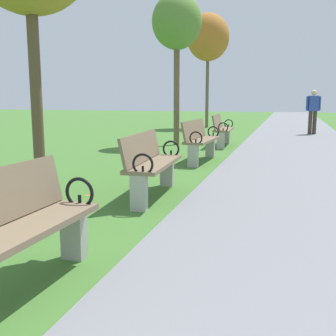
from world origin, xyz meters
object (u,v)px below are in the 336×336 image
object	(u,v)px
park_bench_4	(200,139)
tree_2	(177,24)
park_bench_2	(10,230)
tree_3	(208,38)
pedestrian_walking	(313,110)
park_bench_3	(151,163)
park_bench_5	(222,129)

from	to	relation	value
park_bench_4	tree_2	distance (m)	4.38
park_bench_2	tree_3	world-z (taller)	tree_3
tree_3	park_bench_2	bearing A→B (deg)	-83.79
tree_2	pedestrian_walking	bearing A→B (deg)	48.87
park_bench_3	tree_2	world-z (taller)	tree_2
park_bench_4	park_bench_3	bearing A→B (deg)	-90.00
park_bench_5	pedestrian_walking	world-z (taller)	pedestrian_walking
park_bench_2	tree_2	size ratio (longest dim) A/B	0.38
tree_3	park_bench_3	bearing A→B (deg)	-82.37
park_bench_2	pedestrian_walking	distance (m)	14.20
park_bench_2	tree_3	xyz separation A→B (m)	(-1.77, 16.29, 3.47)
park_bench_5	park_bench_2	bearing A→B (deg)	-90.00
park_bench_3	park_bench_4	xyz separation A→B (m)	(-0.00, 3.33, 0.00)
park_bench_5	pedestrian_walking	size ratio (longest dim) A/B	1.00
park_bench_2	park_bench_4	size ratio (longest dim) A/B	1.00
park_bench_4	pedestrian_walking	xyz separation A→B (m)	(2.66, 7.53, 0.44)
park_bench_4	tree_3	world-z (taller)	tree_3
park_bench_3	pedestrian_walking	size ratio (longest dim) A/B	1.00
park_bench_3	park_bench_2	bearing A→B (deg)	-90.00
park_bench_2	tree_2	xyz separation A→B (m)	(-1.33, 9.37, 2.93)
park_bench_4	pedestrian_walking	size ratio (longest dim) A/B	1.00
tree_2	park_bench_3	bearing A→B (deg)	-78.08
park_bench_3	pedestrian_walking	xyz separation A→B (m)	(2.66, 10.86, 0.44)
park_bench_5	park_bench_4	bearing A→B (deg)	-90.00
tree_2	tree_3	distance (m)	6.95
tree_3	pedestrian_walking	world-z (taller)	tree_3
park_bench_3	park_bench_5	size ratio (longest dim) A/B	1.00
pedestrian_walking	park_bench_3	bearing A→B (deg)	-103.74
park_bench_5	pedestrian_walking	xyz separation A→B (m)	(2.66, 4.51, 0.44)
tree_2	park_bench_5	bearing A→B (deg)	2.34
park_bench_2	tree_3	size ratio (longest dim) A/B	0.32
park_bench_3	tree_2	bearing A→B (deg)	101.92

